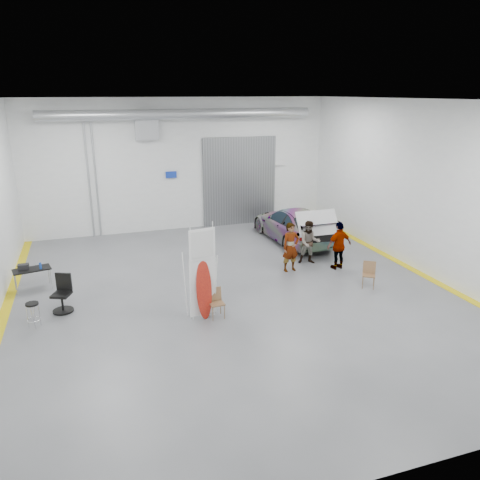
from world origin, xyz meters
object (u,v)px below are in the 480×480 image
object	(u,v)px
person_a	(291,247)
folding_chair_near	(217,309)
surfboard_display	(202,281)
person_c	(339,246)
shop_stool	(33,315)
work_table	(30,269)
sedan_car	(293,224)
office_chair	(62,296)
person_b	(310,242)
folding_chair_far	(368,280)

from	to	relation	value
person_a	folding_chair_near	size ratio (longest dim) A/B	2.10
surfboard_display	folding_chair_near	size ratio (longest dim) A/B	3.30
person_c	shop_stool	size ratio (longest dim) A/B	2.46
person_a	work_table	xyz separation A→B (m)	(-8.76, 1.09, -0.18)
work_table	person_a	bearing A→B (deg)	-7.08
sedan_car	surfboard_display	xyz separation A→B (m)	(-5.50, -5.94, 0.42)
folding_chair_near	work_table	distance (m)	6.49
person_c	office_chair	distance (m)	9.53
sedan_car	person_a	size ratio (longest dim) A/B	2.77
person_a	folding_chair_near	bearing A→B (deg)	-148.73
person_b	shop_stool	world-z (taller)	person_b
surfboard_display	office_chair	size ratio (longest dim) A/B	2.53
folding_chair_near	shop_stool	world-z (taller)	folding_chair_near
sedan_car	office_chair	size ratio (longest dim) A/B	4.46
person_c	surfboard_display	size ratio (longest dim) A/B	0.63
work_table	office_chair	distance (m)	2.24
surfboard_display	work_table	world-z (taller)	surfboard_display
sedan_car	shop_stool	xyz separation A→B (m)	(-10.05, -4.99, -0.37)
sedan_car	folding_chair_near	world-z (taller)	sedan_car
person_a	shop_stool	distance (m)	8.65
person_b	shop_stool	bearing A→B (deg)	-150.05
person_a	person_c	bearing A→B (deg)	-17.62
sedan_car	person_b	xyz separation A→B (m)	(-0.59, -2.80, 0.10)
person_c	shop_stool	xyz separation A→B (m)	(-10.23, -1.36, -0.53)
person_c	surfboard_display	bearing A→B (deg)	13.08
shop_stool	office_chair	world-z (taller)	office_chair
office_chair	person_b	bearing A→B (deg)	32.79
person_b	person_c	world-z (taller)	person_c
folding_chair_far	shop_stool	distance (m)	10.31
sedan_car	person_c	distance (m)	3.64
sedan_car	folding_chair_near	xyz separation A→B (m)	(-5.11, -6.01, -0.46)
person_a	work_table	size ratio (longest dim) A/B	1.45
person_a	surfboard_display	world-z (taller)	surfboard_display
office_chair	surfboard_display	bearing A→B (deg)	-0.78
person_c	folding_chair_near	xyz separation A→B (m)	(-5.29, -2.38, -0.62)
person_c	office_chair	size ratio (longest dim) A/B	1.58
sedan_car	surfboard_display	size ratio (longest dim) A/B	1.76
folding_chair_far	office_chair	bearing A→B (deg)	-154.79
person_c	work_table	size ratio (longest dim) A/B	1.43
sedan_car	office_chair	distance (m)	10.23
office_chair	shop_stool	bearing A→B (deg)	-107.74
surfboard_display	shop_stool	size ratio (longest dim) A/B	3.93
folding_chair_far	surfboard_display	bearing A→B (deg)	-142.64
person_c	folding_chair_near	bearing A→B (deg)	15.22
folding_chair_near	person_b	bearing A→B (deg)	32.17
person_b	office_chair	bearing A→B (deg)	-154.11
work_table	folding_chair_near	bearing A→B (deg)	-36.06
person_a	surfboard_display	distance (m)	4.73
folding_chair_far	folding_chair_near	bearing A→B (deg)	-141.52
surfboard_display	folding_chair_far	xyz separation A→B (m)	(5.74, 0.43, -0.88)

